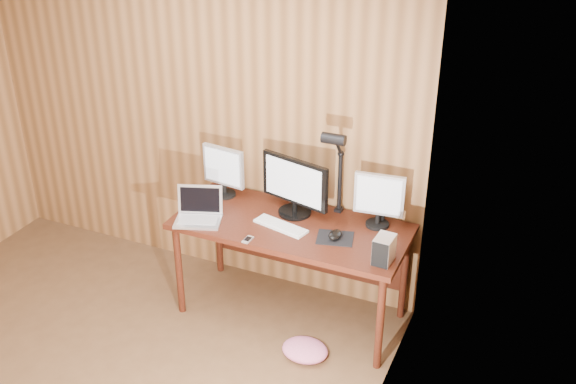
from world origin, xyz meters
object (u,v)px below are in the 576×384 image
Objects in this scene: monitor_right at (379,199)px; speaker at (381,215)px; keyboard at (281,226)px; phone at (248,240)px; desk at (295,235)px; monitor_left at (224,170)px; hard_drive at (384,250)px; monitor_center at (295,186)px; desk_lamp at (337,161)px; laptop at (199,212)px; mouse at (335,235)px.

monitor_right reaches higher than speaker.
keyboard is 0.69m from speaker.
keyboard is at bearing 64.74° from phone.
desk is 0.70m from monitor_left.
hard_drive is 1.89× the size of phone.
keyboard reaches higher than desk.
monitor_center is 0.76× the size of desk_lamp.
desk_lamp is (-0.31, 0.01, 0.22)m from monitor_right.
monitor_left is 0.41m from laptop.
keyboard is (-0.05, -0.14, 0.13)m from desk.
laptop is 2.13× the size of hard_drive.
monitor_left reaches higher than keyboard.
desk_lamp reaches higher than desk.
mouse is 1.08× the size of speaker.
laptop is at bearing -81.78° from monitor_left.
monitor_left is 3.16× the size of mouse.
mouse is 0.40m from hard_drive.
mouse is at bearing -20.05° from desk.
monitor_center is 1.30× the size of keyboard.
hard_drive is at bearing 3.73° from keyboard.
hard_drive is 1.55× the size of speaker.
monitor_left is at bearing 154.83° from mouse.
hard_drive is at bearing -41.36° from desk_lamp.
phone is at bearing -104.19° from keyboard.
speaker is (1.16, 0.46, 0.00)m from laptop.
laptop is at bearing 177.28° from mouse.
monitor_center reaches higher than keyboard.
phone is at bearing -41.22° from monitor_left.
laptop is at bearing -135.49° from monitor_center.
monitor_center is 0.58m from monitor_left.
monitor_center reaches higher than monitor_left.
monitor_left is 0.56× the size of desk_lamp.
monitor_left is 1.15m from monitor_right.
monitor_left is 1.18m from speaker.
hard_drive is (1.32, -0.38, -0.12)m from monitor_left.
monitor_center is at bearing 158.31° from hard_drive.
desk is 0.65m from monitor_right.
mouse reaches higher than keyboard.
monitor_right is at bearing 20.85° from monitor_center.
monitor_center is at bearing 100.57° from keyboard.
monitor_center reaches higher than speaker.
desk is 0.61m from desk_lamp.
monitor_right is at bearing -0.01° from laptop.
desk_lamp is at bearing 54.76° from phone.
monitor_right is 2.20× the size of hard_drive.
laptop is at bearing -158.17° from speaker.
phone is 0.93m from speaker.
monitor_right is 0.38m from mouse.
desk is 4.19× the size of monitor_left.
speaker is at bearing 26.50° from monitor_center.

